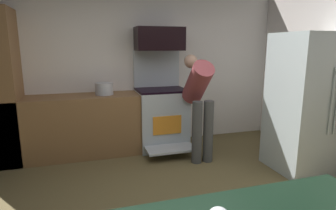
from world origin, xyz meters
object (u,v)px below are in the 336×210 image
Objects in this scene: person_cook at (199,98)px; stock_pot at (104,89)px; oven_range at (161,116)px; microwave at (159,39)px; refrigerator at (309,103)px.

person_cook reaches higher than stock_pot.
oven_range is 1.04× the size of person_cook.
stock_pot is (-1.26, 0.62, 0.09)m from person_cook.
microwave is 0.42× the size of refrigerator.
stock_pot is at bearing 179.15° from oven_range.
refrigerator is (1.62, -1.33, 0.38)m from oven_range.
refrigerator is at bearing -28.27° from stock_pot.
person_cook is at bearing -61.21° from microwave.
microwave is 2.31m from refrigerator.
stock_pot is (-0.88, 0.01, 0.48)m from oven_range.
microwave reaches higher than refrigerator.
refrigerator is at bearing -41.25° from microwave.
oven_range is at bearing 122.39° from person_cook.
stock_pot is (-0.88, -0.08, -0.73)m from microwave.
refrigerator is at bearing -30.39° from person_cook.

